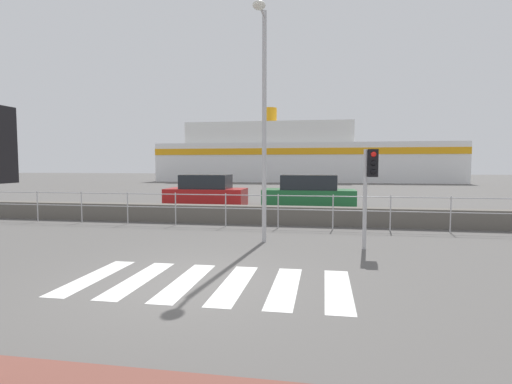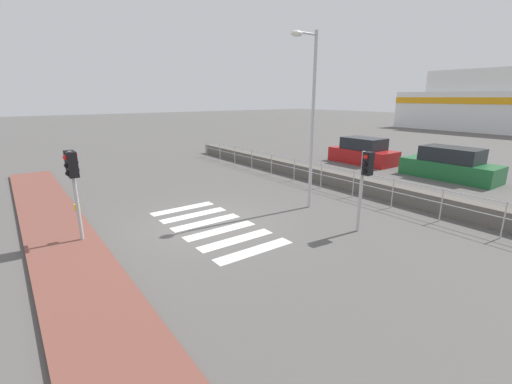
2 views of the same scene
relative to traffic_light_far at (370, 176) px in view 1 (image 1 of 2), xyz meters
The scene contains 9 objects.
ground_plane 5.22m from the traffic_light_far, 135.77° to the right, with size 160.00×160.00×0.00m, color #565451.
crosswalk 4.96m from the traffic_light_far, 132.39° to the right, with size 4.95×2.40×0.01m.
seawall 5.38m from the traffic_light_far, 132.64° to the left, with size 25.82×0.55×0.63m.
harbor_fence 4.69m from the traffic_light_far, 140.10° to the left, with size 23.28×0.04×1.14m.
traffic_light_far is the anchor object (origin of this frame).
streetlamp 3.37m from the traffic_light_far, behind, with size 0.32×1.16×6.15m.
ferry_boat 38.69m from the traffic_light_far, 96.47° to the left, with size 35.51×6.11×8.92m.
parked_car_red 11.96m from the traffic_light_far, 126.54° to the left, with size 4.04×1.88×1.58m.
parked_car_green 9.81m from the traffic_light_far, 100.92° to the left, with size 4.49×1.77×1.59m.
Camera 1 is at (2.38, -6.74, 2.12)m, focal length 28.00 mm.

